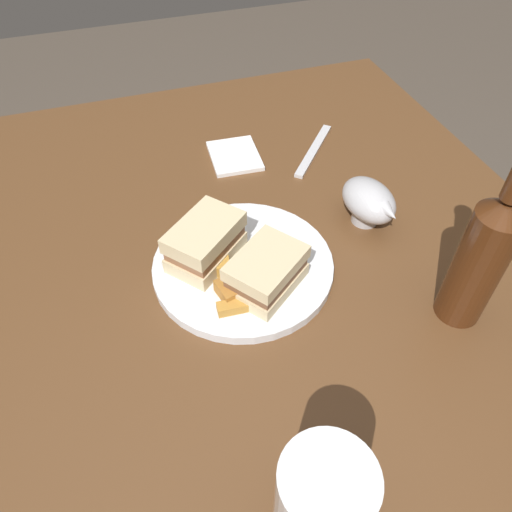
% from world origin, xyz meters
% --- Properties ---
extents(ground_plane, '(6.00, 6.00, 0.00)m').
position_xyz_m(ground_plane, '(0.00, 0.00, 0.00)').
color(ground_plane, '#4C4238').
extents(dining_table, '(1.19, 0.95, 0.74)m').
position_xyz_m(dining_table, '(0.00, 0.00, 0.37)').
color(dining_table, brown).
rests_on(dining_table, ground).
extents(plate, '(0.27, 0.27, 0.02)m').
position_xyz_m(plate, '(-0.01, -0.04, 0.75)').
color(plate, white).
rests_on(plate, dining_table).
extents(sandwich_half_left, '(0.13, 0.13, 0.06)m').
position_xyz_m(sandwich_half_left, '(-0.04, -0.08, 0.79)').
color(sandwich_half_left, beige).
rests_on(sandwich_half_left, plate).
extents(sandwich_half_right, '(0.13, 0.13, 0.06)m').
position_xyz_m(sandwich_half_right, '(0.04, -0.02, 0.79)').
color(sandwich_half_right, beige).
rests_on(sandwich_half_right, plate).
extents(potato_wedge_front, '(0.02, 0.04, 0.02)m').
position_xyz_m(potato_wedge_front, '(0.02, -0.04, 0.77)').
color(potato_wedge_front, '#AD702D').
rests_on(potato_wedge_front, plate).
extents(potato_wedge_middle, '(0.02, 0.05, 0.01)m').
position_xyz_m(potato_wedge_middle, '(0.07, -0.07, 0.76)').
color(potato_wedge_middle, '#B77F33').
rests_on(potato_wedge_middle, plate).
extents(potato_wedge_back, '(0.04, 0.03, 0.02)m').
position_xyz_m(potato_wedge_back, '(0.04, -0.04, 0.77)').
color(potato_wedge_back, gold).
rests_on(potato_wedge_back, plate).
extents(potato_wedge_left_edge, '(0.04, 0.03, 0.02)m').
position_xyz_m(potato_wedge_left_edge, '(0.04, -0.08, 0.77)').
color(potato_wedge_left_edge, '#AD702D').
rests_on(potato_wedge_left_edge, plate).
extents(potato_wedge_right_edge, '(0.04, 0.03, 0.02)m').
position_xyz_m(potato_wedge_right_edge, '(-0.01, -0.07, 0.77)').
color(potato_wedge_right_edge, gold).
rests_on(potato_wedge_right_edge, plate).
extents(pint_glass, '(0.08, 0.08, 0.16)m').
position_xyz_m(pint_glass, '(0.35, -0.08, 0.81)').
color(pint_glass, white).
rests_on(pint_glass, dining_table).
extents(gravy_boat, '(0.12, 0.09, 0.07)m').
position_xyz_m(gravy_boat, '(-0.05, 0.19, 0.79)').
color(gravy_boat, '#B7B7BC').
rests_on(gravy_boat, dining_table).
extents(cider_bottle, '(0.06, 0.06, 0.27)m').
position_xyz_m(cider_bottle, '(0.15, 0.22, 0.85)').
color(cider_bottle, '#47230F').
rests_on(cider_bottle, dining_table).
extents(napkin, '(0.12, 0.10, 0.01)m').
position_xyz_m(napkin, '(-0.29, 0.03, 0.75)').
color(napkin, white).
rests_on(napkin, dining_table).
extents(fork, '(0.15, 0.13, 0.01)m').
position_xyz_m(fork, '(-0.26, 0.19, 0.75)').
color(fork, silver).
rests_on(fork, dining_table).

